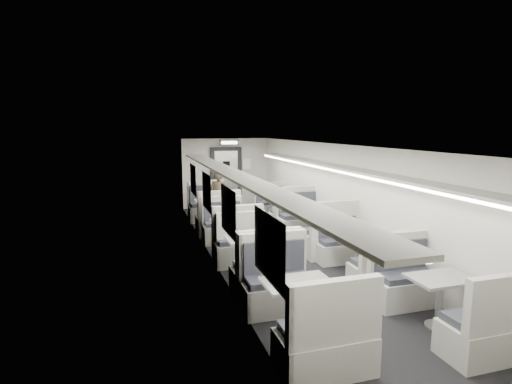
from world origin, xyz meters
TOP-DOWN VIEW (x-y plane):
  - room at (0.00, 0.00)m, footprint 3.24×12.24m
  - booth_left_a at (-1.00, 3.25)m, footprint 1.11×2.24m
  - booth_left_b at (-1.00, 0.99)m, footprint 1.01×2.05m
  - booth_left_c at (-1.00, -0.74)m, footprint 1.09×2.22m
  - booth_left_d at (-1.00, -2.95)m, footprint 1.10×2.22m
  - booth_right_a at (1.00, 3.29)m, footprint 0.99×2.01m
  - booth_right_b at (1.00, 0.87)m, footprint 1.16×2.35m
  - booth_right_c at (1.00, -1.09)m, footprint 0.97×1.96m
  - booth_right_d at (1.00, -3.29)m, footprint 1.04×2.11m
  - passenger at (-0.80, 3.25)m, footprint 0.70×0.60m
  - window_a at (-1.49, 3.40)m, footprint 0.02×1.18m
  - window_b at (-1.49, 1.20)m, footprint 0.02×1.18m
  - window_c at (-1.49, -1.00)m, footprint 0.02×1.18m
  - window_d at (-1.49, -3.20)m, footprint 0.02×1.18m
  - luggage_rack_left at (-1.24, -0.30)m, footprint 0.46×10.40m
  - luggage_rack_right at (1.24, -0.30)m, footprint 0.46×10.40m
  - vestibule_door at (0.00, 5.93)m, footprint 1.10×0.13m
  - exit_sign at (0.00, 5.44)m, footprint 0.62×0.12m
  - wall_notice at (0.75, 5.92)m, footprint 0.32×0.02m

SIDE VIEW (x-z plane):
  - booth_right_c at x=1.00m, z-range -0.17..0.88m
  - booth_right_a at x=1.00m, z-range -0.18..0.90m
  - booth_left_b at x=-1.00m, z-range -0.18..0.92m
  - booth_right_d at x=1.00m, z-range -0.19..0.94m
  - booth_left_c at x=-1.00m, z-range -0.20..0.99m
  - booth_left_d at x=-1.00m, z-range -0.20..0.99m
  - booth_left_a at x=-1.00m, z-range -0.20..1.00m
  - booth_right_b at x=1.00m, z-range -0.21..1.05m
  - passenger at x=-0.80m, z-range 0.00..1.61m
  - vestibule_door at x=0.00m, z-range -0.01..2.09m
  - room at x=0.00m, z-range -0.12..2.52m
  - window_a at x=-1.49m, z-range 0.93..1.77m
  - window_b at x=-1.49m, z-range 0.93..1.77m
  - window_c at x=-1.49m, z-range 0.93..1.77m
  - window_d at x=-1.49m, z-range 0.93..1.77m
  - wall_notice at x=0.75m, z-range 1.30..1.70m
  - luggage_rack_left at x=-1.24m, z-range 1.87..1.96m
  - luggage_rack_right at x=1.24m, z-range 1.87..1.96m
  - exit_sign at x=0.00m, z-range 2.20..2.36m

